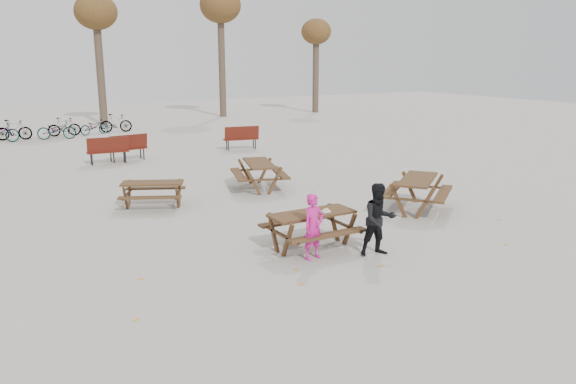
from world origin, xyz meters
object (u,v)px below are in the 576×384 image
food_tray (326,211)px  picnic_table_north (153,195)px  soda_bottle (307,212)px  picnic_table_far (259,176)px  main_picnic_table (312,221)px  adult (379,220)px  picnic_table_east (417,194)px  child (313,227)px

food_tray → picnic_table_north: 5.47m
soda_bottle → picnic_table_far: 5.85m
food_tray → soda_bottle: soda_bottle is taller
main_picnic_table → adult: (0.95, -1.01, 0.15)m
main_picnic_table → picnic_table_east: 4.16m
soda_bottle → picnic_table_north: (-1.70, 5.04, -0.50)m
main_picnic_table → adult: adult is taller
soda_bottle → picnic_table_north: 5.35m
adult → picnic_table_east: bearing=48.1°
main_picnic_table → picnic_table_east: (3.99, 1.20, -0.16)m
child → picnic_table_north: bearing=94.7°
picnic_table_north → picnic_table_far: size_ratio=0.85×
main_picnic_table → food_tray: size_ratio=10.00×
picnic_table_north → child: bearing=-48.3°
food_tray → soda_bottle: (-0.47, -0.04, 0.05)m
picnic_table_north → picnic_table_far: picnic_table_far is taller
picnic_table_far → adult: bearing=-168.5°
picnic_table_east → soda_bottle: bearing=159.6°
main_picnic_table → child: child is taller
adult → picnic_table_north: bearing=128.2°
picnic_table_east → picnic_table_north: 6.96m
child → soda_bottle: bearing=64.3°
main_picnic_table → picnic_table_north: 5.24m
soda_bottle → picnic_table_north: bearing=108.7°
food_tray → picnic_table_far: 5.69m
food_tray → picnic_table_north: bearing=113.5°
adult → picnic_table_far: (0.57, 6.41, -0.33)m
food_tray → picnic_table_east: bearing=19.6°
main_picnic_table → food_tray: 0.35m
food_tray → child: 0.72m
child → picnic_table_north: 5.66m
food_tray → adult: size_ratio=0.12×
picnic_table_far → soda_bottle: bearing=179.3°
adult → food_tray: bearing=140.4°
food_tray → soda_bottle: size_ratio=1.06×
child → main_picnic_table: bearing=48.7°
picnic_table_east → picnic_table_far: bearing=82.0°
adult → picnic_table_east: adult is taller
soda_bottle → picnic_table_far: (1.73, 5.57, -0.44)m
soda_bottle → picnic_table_east: bearing=18.0°
main_picnic_table → soda_bottle: (-0.22, -0.17, 0.26)m
child → picnic_table_far: (1.83, 5.95, -0.25)m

